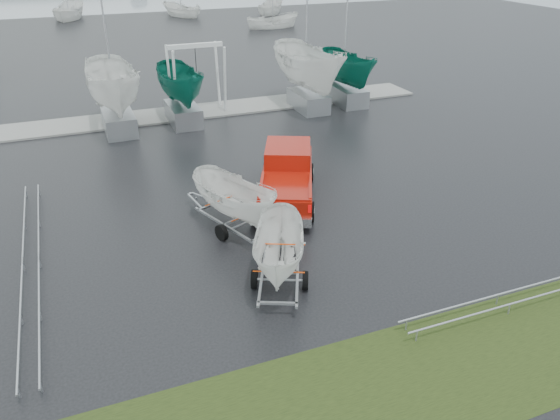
% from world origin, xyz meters
% --- Properties ---
extents(ground_plane, '(120.00, 120.00, 0.00)m').
position_xyz_m(ground_plane, '(0.00, 0.00, 0.00)').
color(ground_plane, black).
rests_on(ground_plane, ground).
extents(grass_verge, '(40.00, 40.00, 0.00)m').
position_xyz_m(grass_verge, '(0.00, -11.00, 0.00)').
color(grass_verge, black).
rests_on(grass_verge, ground).
extents(dock, '(30.00, 3.00, 0.12)m').
position_xyz_m(dock, '(0.00, 13.00, 0.05)').
color(dock, gray).
rests_on(dock, ground).
extents(pickup_truck, '(4.31, 6.28, 1.99)m').
position_xyz_m(pickup_truck, '(1.00, 0.04, 1.04)').
color(pickup_truck, maroon).
rests_on(pickup_truck, ground).
extents(trailer_hitched, '(2.56, 3.77, 4.65)m').
position_xyz_m(trailer_hitched, '(-1.67, -5.88, 2.53)').
color(trailer_hitched, '#999CA2').
rests_on(trailer_hitched, ground).
extents(trailer_parked, '(2.35, 3.79, 4.85)m').
position_xyz_m(trailer_parked, '(-1.93, -2.05, 2.63)').
color(trailer_parked, '#999CA2').
rests_on(trailer_parked, ground).
extents(boat_hoist, '(3.30, 2.18, 4.12)m').
position_xyz_m(boat_hoist, '(0.47, 13.00, 2.67)').
color(boat_hoist, silver).
rests_on(boat_hoist, ground).
extents(keelboat_0, '(2.74, 3.20, 10.92)m').
position_xyz_m(keelboat_0, '(-4.54, 11.00, 4.37)').
color(keelboat_0, '#999CA2').
rests_on(keelboat_0, ground).
extents(keelboat_1, '(2.22, 3.20, 7.01)m').
position_xyz_m(keelboat_1, '(-0.89, 11.20, 3.50)').
color(keelboat_1, '#999CA2').
rests_on(keelboat_1, ground).
extents(keelboat_2, '(2.89, 3.20, 11.07)m').
position_xyz_m(keelboat_2, '(6.92, 11.00, 4.59)').
color(keelboat_2, '#999CA2').
rests_on(keelboat_2, ground).
extents(keelboat_3, '(2.21, 3.20, 10.37)m').
position_xyz_m(keelboat_3, '(9.73, 11.30, 3.48)').
color(keelboat_3, '#999CA2').
rests_on(keelboat_3, ground).
extents(mast_rack_0, '(0.56, 6.50, 0.06)m').
position_xyz_m(mast_rack_0, '(-9.00, 1.00, 0.35)').
color(mast_rack_0, '#999CA2').
rests_on(mast_rack_0, ground).
extents(mast_rack_1, '(0.56, 6.50, 0.06)m').
position_xyz_m(mast_rack_1, '(-9.00, -5.00, 0.35)').
color(mast_rack_1, '#999CA2').
rests_on(mast_rack_1, ground).
extents(mast_rack_2, '(7.00, 0.56, 0.06)m').
position_xyz_m(mast_rack_2, '(4.00, -9.50, 0.35)').
color(mast_rack_2, '#999CA2').
rests_on(mast_rack_2, ground).
extents(moored_boat_1, '(3.81, 3.87, 12.07)m').
position_xyz_m(moored_boat_1, '(-4.99, 57.45, 0.00)').
color(moored_boat_1, silver).
rests_on(moored_boat_1, ground).
extents(moored_boat_2, '(2.54, 2.48, 11.16)m').
position_xyz_m(moored_boat_2, '(16.23, 41.40, 0.01)').
color(moored_boat_2, silver).
rests_on(moored_boat_2, ground).
extents(moored_boat_3, '(3.67, 3.68, 11.46)m').
position_xyz_m(moored_boat_3, '(20.05, 52.39, 0.00)').
color(moored_boat_3, silver).
rests_on(moored_boat_3, ground).
extents(moored_boat_6, '(3.45, 3.49, 11.41)m').
position_xyz_m(moored_boat_6, '(8.55, 54.29, 0.00)').
color(moored_boat_6, silver).
rests_on(moored_boat_6, ground).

